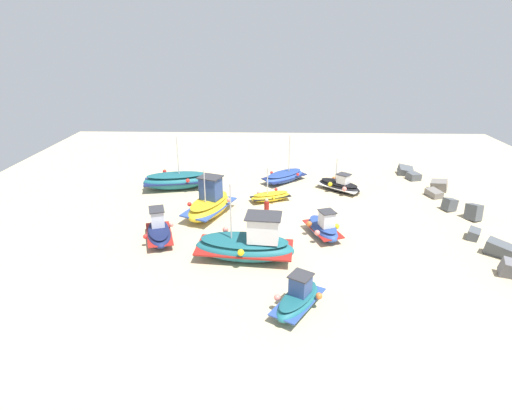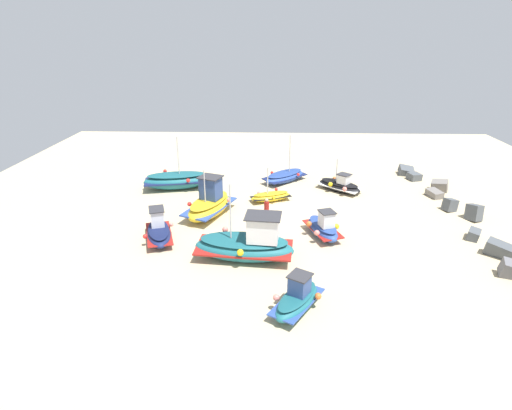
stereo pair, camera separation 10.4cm
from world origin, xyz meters
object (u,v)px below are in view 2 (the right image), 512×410
Objects in this scene: fishing_boat_7 at (247,244)px; fishing_boat_4 at (297,299)px; fishing_boat_3 at (210,204)px; fishing_boat_0 at (340,185)px; fishing_boat_5 at (285,177)px; fishing_boat_6 at (177,180)px; fishing_boat_1 at (323,228)px; fishing_boat_8 at (271,196)px; fishing_boat_2 at (159,231)px; person_walking at (267,209)px.

fishing_boat_4 is at bearing -55.52° from fishing_boat_7.
fishing_boat_0 is at bearing -40.05° from fishing_boat_3.
fishing_boat_6 is (1.93, -8.62, 0.23)m from fishing_boat_5.
fishing_boat_1 is 0.86× the size of fishing_boat_5.
fishing_boat_3 is 4.93m from fishing_boat_8.
fishing_boat_1 is 7.55m from fishing_boat_4.
fishing_boat_5 is at bearing -53.86° from fishing_boat_2.
fishing_boat_3 is (4.99, -9.47, 0.36)m from fishing_boat_0.
fishing_boat_5 is 0.71× the size of fishing_boat_7.
fishing_boat_3 is 0.88× the size of fishing_boat_7.
fishing_boat_0 is 15.75m from fishing_boat_4.
fishing_boat_3 is 3.95m from person_walking.
fishing_boat_1 is (7.90, -2.23, 0.09)m from fishing_boat_0.
fishing_boat_8 is (-8.43, 1.28, -0.50)m from fishing_boat_7.
fishing_boat_7 is at bearing -131.64° from fishing_boat_3.
fishing_boat_6 is at bearing -146.58° from fishing_boat_1.
fishing_boat_3 is 8.82m from fishing_boat_5.
fishing_boat_2 reaches higher than person_walking.
person_walking is (-1.94, -3.42, 0.37)m from fishing_boat_1.
fishing_boat_2 reaches higher than fishing_boat_4.
fishing_boat_1 is 5.26m from fishing_boat_7.
person_walking is at bearing 83.62° from fishing_boat_7.
fishing_boat_1 is 3.95m from person_walking.
fishing_boat_6 is at bearing 140.11° from fishing_boat_8.
fishing_boat_4 is 17.24m from fishing_boat_5.
fishing_boat_4 is (7.28, -1.97, -0.02)m from fishing_boat_1.
fishing_boat_4 is 0.60× the size of fishing_boat_7.
fishing_boat_6 reaches higher than fishing_boat_2.
fishing_boat_1 is 10.15m from fishing_boat_5.
fishing_boat_2 is 4.48m from fishing_boat_3.
fishing_boat_6 reaches higher than fishing_boat_8.
person_walking is at bearing 36.87° from fishing_boat_5.
person_walking is (3.67, -0.27, 0.59)m from fishing_boat_8.
fishing_boat_0 is 0.65× the size of fishing_boat_7.
fishing_boat_3 is at bearing -52.40° from fishing_boat_2.
fishing_boat_3 is at bearing -17.20° from person_walking.
fishing_boat_8 is at bearing 31.94° from fishing_boat_5.
fishing_boat_4 is at bearing 95.93° from person_walking.
fishing_boat_1 is 13.29m from fishing_boat_6.
fishing_boat_4 is (10.19, 5.28, -0.28)m from fishing_boat_3.
fishing_boat_2 is 9.21m from fishing_boat_8.
person_walking is at bearing -92.50° from fishing_boat_0.
fishing_boat_6 is (-0.13, -12.82, 0.21)m from fishing_boat_0.
fishing_boat_1 is at bearing 147.43° from person_walking.
fishing_boat_2 is at bearing -157.99° from fishing_boat_8.
fishing_boat_3 reaches higher than fishing_boat_4.
fishing_boat_5 is (-9.96, -1.97, -0.12)m from fishing_boat_1.
fishing_boat_3 reaches higher than person_walking.
fishing_boat_3 is (-2.91, -7.25, 0.26)m from fishing_boat_1.
fishing_boat_2 is (0.77, -9.79, -0.00)m from fishing_boat_1.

